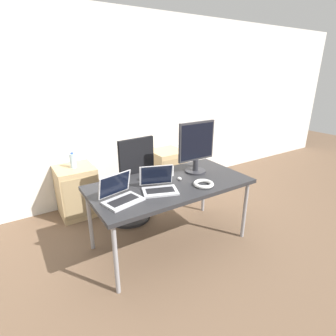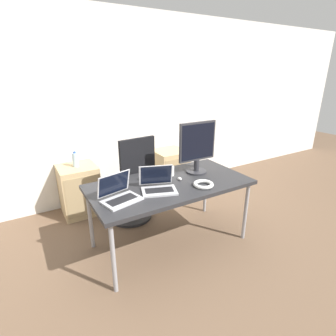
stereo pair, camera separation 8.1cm
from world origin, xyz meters
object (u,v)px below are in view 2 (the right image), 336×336
(water_bottle, at_px, (75,160))
(coffee_cup_white, at_px, (171,171))
(cabinet_left, at_px, (79,190))
(laptop_left, at_px, (158,185))
(monitor, at_px, (197,147))
(cable_coil, at_px, (203,184))
(office_chair, at_px, (131,189))
(mouse, at_px, (180,179))
(laptop_right, at_px, (119,195))
(cabinet_right, at_px, (170,171))
(coffee_cup_brown, at_px, (151,176))

(water_bottle, relative_size, coffee_cup_white, 1.83)
(cabinet_left, bearing_deg, laptop_left, -68.73)
(monitor, relative_size, cable_coil, 2.82)
(water_bottle, bearing_deg, coffee_cup_white, -52.03)
(office_chair, bearing_deg, laptop_left, -92.17)
(laptop_left, bearing_deg, coffee_cup_white, 41.21)
(water_bottle, relative_size, cable_coil, 0.98)
(office_chair, bearing_deg, water_bottle, 135.04)
(mouse, distance_m, cable_coil, 0.28)
(laptop_right, distance_m, cable_coil, 0.85)
(cable_coil, bearing_deg, laptop_right, 169.77)
(laptop_right, bearing_deg, cabinet_right, 44.74)
(office_chair, height_order, coffee_cup_brown, office_chair)
(cabinet_right, bearing_deg, cabinet_left, 180.00)
(mouse, bearing_deg, office_chair, 113.37)
(office_chair, height_order, water_bottle, office_chair)
(water_bottle, distance_m, mouse, 1.44)
(laptop_left, relative_size, mouse, 6.64)
(laptop_right, bearing_deg, water_bottle, 94.70)
(laptop_right, bearing_deg, cabinet_left, 94.71)
(laptop_left, bearing_deg, cabinet_left, 111.27)
(office_chair, bearing_deg, cabinet_left, 135.16)
(water_bottle, distance_m, cable_coil, 1.72)
(office_chair, height_order, cabinet_left, office_chair)
(cabinet_left, distance_m, cabinet_right, 1.40)
(mouse, bearing_deg, cable_coil, -63.76)
(coffee_cup_white, bearing_deg, office_chair, 118.61)
(water_bottle, xyz_separation_m, laptop_left, (0.50, -1.29, 0.03))
(water_bottle, relative_size, laptop_right, 0.54)
(office_chair, relative_size, cabinet_left, 1.69)
(office_chair, bearing_deg, monitor, -44.29)
(cabinet_right, bearing_deg, mouse, -116.37)
(coffee_cup_brown, bearing_deg, mouse, -24.38)
(laptop_left, distance_m, cable_coil, 0.46)
(cabinet_left, relative_size, water_bottle, 3.30)
(coffee_cup_white, height_order, coffee_cup_brown, coffee_cup_brown)
(water_bottle, relative_size, monitor, 0.35)
(coffee_cup_brown, bearing_deg, cabinet_right, 50.85)
(cabinet_left, xyz_separation_m, water_bottle, (-0.00, 0.00, 0.42))
(laptop_right, height_order, mouse, laptop_right)
(laptop_left, bearing_deg, mouse, 17.64)
(cable_coil, bearing_deg, coffee_cup_brown, 136.84)
(monitor, distance_m, coffee_cup_white, 0.39)
(office_chair, xyz_separation_m, mouse, (0.29, -0.66, 0.31))
(laptop_right, relative_size, monitor, 0.65)
(monitor, bearing_deg, cabinet_right, 74.63)
(water_bottle, distance_m, monitor, 1.58)
(laptop_left, height_order, mouse, laptop_left)
(office_chair, relative_size, mouse, 19.20)
(laptop_left, xyz_separation_m, coffee_cup_brown, (0.04, 0.22, 0.01))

